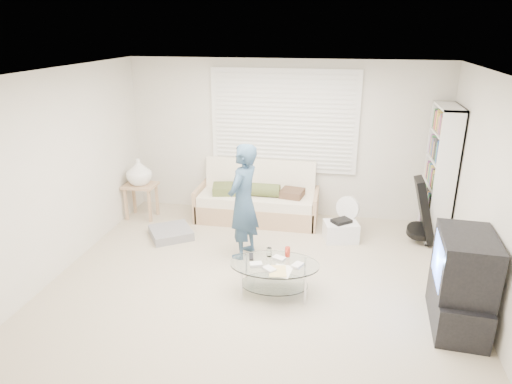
% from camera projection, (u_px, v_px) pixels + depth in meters
% --- Properties ---
extents(ground, '(5.00, 5.00, 0.00)m').
position_uv_depth(ground, '(258.00, 280.00, 5.64)').
color(ground, tan).
rests_on(ground, ground).
extents(room_shell, '(5.02, 4.52, 2.51)m').
position_uv_depth(room_shell, '(266.00, 143.00, 5.53)').
color(room_shell, beige).
rests_on(room_shell, ground).
extents(window_blinds, '(2.32, 0.08, 1.62)m').
position_uv_depth(window_blinds, '(284.00, 121.00, 7.14)').
color(window_blinds, silver).
rests_on(window_blinds, ground).
extents(futon_sofa, '(1.93, 0.78, 0.94)m').
position_uv_depth(futon_sofa, '(257.00, 201.00, 7.33)').
color(futon_sofa, tan).
rests_on(futon_sofa, ground).
extents(grey_floor_pillow, '(0.79, 0.79, 0.13)m').
position_uv_depth(grey_floor_pillow, '(171.00, 233.00, 6.78)').
color(grey_floor_pillow, slate).
rests_on(grey_floor_pillow, ground).
extents(side_table, '(0.50, 0.40, 1.00)m').
position_uv_depth(side_table, '(139.00, 174.00, 7.24)').
color(side_table, tan).
rests_on(side_table, ground).
extents(bookshelf, '(0.31, 0.82, 1.94)m').
position_uv_depth(bookshelf, '(440.00, 173.00, 6.53)').
color(bookshelf, white).
rests_on(bookshelf, ground).
extents(guitar_case, '(0.39, 0.36, 0.96)m').
position_uv_depth(guitar_case, '(423.00, 215.00, 6.46)').
color(guitar_case, black).
rests_on(guitar_case, ground).
extents(floor_fan, '(0.37, 0.25, 0.60)m').
position_uv_depth(floor_fan, '(347.00, 211.00, 6.82)').
color(floor_fan, white).
rests_on(floor_fan, ground).
extents(storage_bin, '(0.54, 0.44, 0.33)m').
position_uv_depth(storage_bin, '(341.00, 231.00, 6.64)').
color(storage_bin, white).
rests_on(storage_bin, ground).
extents(tv_unit, '(0.57, 0.97, 1.03)m').
position_uv_depth(tv_unit, '(461.00, 282.00, 4.65)').
color(tv_unit, black).
rests_on(tv_unit, ground).
extents(coffee_table, '(1.09, 0.74, 0.51)m').
position_uv_depth(coffee_table, '(275.00, 269.00, 5.27)').
color(coffee_table, silver).
rests_on(coffee_table, ground).
extents(standing_person, '(0.53, 0.66, 1.57)m').
position_uv_depth(standing_person, '(243.00, 202.00, 5.99)').
color(standing_person, navy).
rests_on(standing_person, ground).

